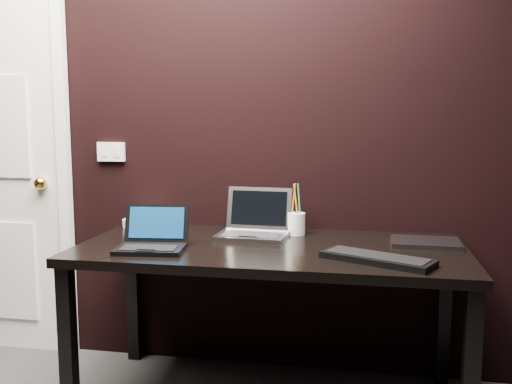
% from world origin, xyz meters
% --- Properties ---
extents(wall_back, '(4.00, 0.00, 4.00)m').
position_xyz_m(wall_back, '(0.00, 1.80, 1.30)').
color(wall_back, black).
rests_on(wall_back, ground).
extents(wall_switch, '(0.15, 0.02, 0.10)m').
position_xyz_m(wall_switch, '(-0.62, 1.79, 1.12)').
color(wall_switch, silver).
rests_on(wall_switch, wall_back).
extents(desk, '(1.70, 0.80, 0.74)m').
position_xyz_m(desk, '(0.30, 1.40, 0.66)').
color(desk, black).
rests_on(desk, ground).
extents(netbook, '(0.31, 0.28, 0.18)m').
position_xyz_m(netbook, '(-0.19, 1.23, 0.78)').
color(netbook, black).
rests_on(netbook, desk).
extents(silver_laptop, '(0.34, 0.31, 0.22)m').
position_xyz_m(silver_laptop, '(0.19, 1.57, 0.78)').
color(silver_laptop, '#A3A4A9').
rests_on(silver_laptop, desk).
extents(ext_keyboard, '(0.46, 0.33, 0.03)m').
position_xyz_m(ext_keyboard, '(0.76, 1.19, 0.75)').
color(ext_keyboard, black).
rests_on(ext_keyboard, desk).
extents(closed_laptop, '(0.30, 0.22, 0.02)m').
position_xyz_m(closed_laptop, '(0.98, 1.54, 0.75)').
color(closed_laptop, gray).
rests_on(closed_laptop, desk).
extents(desk_phone, '(0.20, 0.19, 0.10)m').
position_xyz_m(desk_phone, '(-0.40, 1.68, 0.78)').
color(desk_phone, white).
rests_on(desk_phone, desk).
extents(mobile_phone, '(0.06, 0.06, 0.09)m').
position_xyz_m(mobile_phone, '(-0.39, 1.46, 0.77)').
color(mobile_phone, black).
rests_on(mobile_phone, desk).
extents(pen_cup, '(0.11, 0.11, 0.25)m').
position_xyz_m(pen_cup, '(0.38, 1.65, 0.80)').
color(pen_cup, white).
rests_on(pen_cup, desk).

